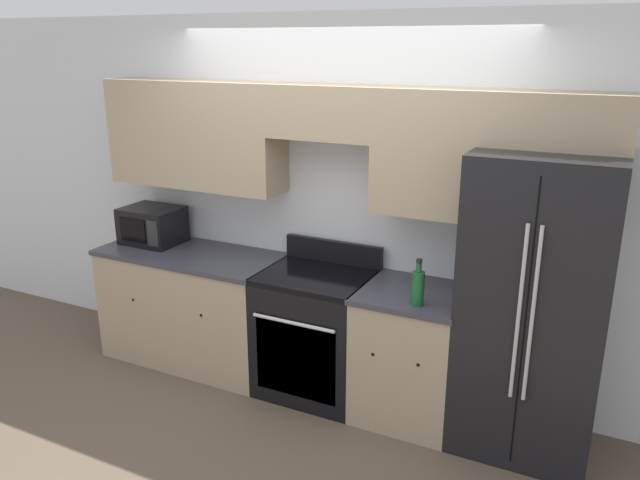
# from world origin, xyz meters

# --- Properties ---
(ground_plane) EXTENTS (12.00, 12.00, 0.00)m
(ground_plane) POSITION_xyz_m (0.00, 0.00, 0.00)
(ground_plane) COLOR brown
(wall_back) EXTENTS (8.00, 0.39, 2.60)m
(wall_back) POSITION_xyz_m (0.00, 0.58, 1.49)
(wall_back) COLOR silver
(wall_back) RESTS_ON ground_plane
(lower_cabinets_left) EXTENTS (1.42, 0.64, 0.89)m
(lower_cabinets_left) POSITION_xyz_m (-1.10, 0.31, 0.45)
(lower_cabinets_left) COLOR tan
(lower_cabinets_left) RESTS_ON ground_plane
(lower_cabinets_right) EXTENTS (0.67, 0.64, 0.89)m
(lower_cabinets_right) POSITION_xyz_m (0.67, 0.31, 0.45)
(lower_cabinets_right) COLOR tan
(lower_cabinets_right) RESTS_ON ground_plane
(oven_range) EXTENTS (0.75, 0.65, 1.05)m
(oven_range) POSITION_xyz_m (-0.03, 0.31, 0.45)
(oven_range) COLOR black
(oven_range) RESTS_ON ground_plane
(refrigerator) EXTENTS (0.81, 0.80, 1.83)m
(refrigerator) POSITION_xyz_m (1.39, 0.38, 0.92)
(refrigerator) COLOR black
(refrigerator) RESTS_ON ground_plane
(microwave) EXTENTS (0.44, 0.36, 0.28)m
(microwave) POSITION_xyz_m (-1.50, 0.38, 1.03)
(microwave) COLOR black
(microwave) RESTS_ON lower_cabinets_left
(bottle) EXTENTS (0.08, 0.08, 0.29)m
(bottle) POSITION_xyz_m (0.75, 0.12, 1.00)
(bottle) COLOR #195928
(bottle) RESTS_ON lower_cabinets_right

